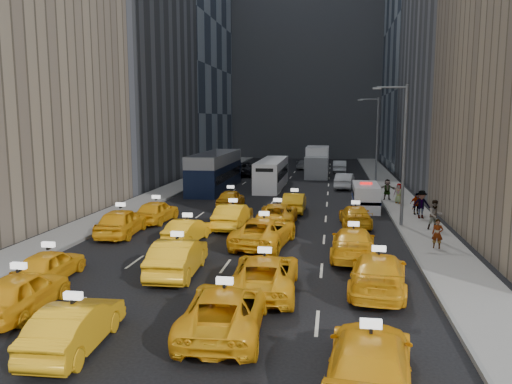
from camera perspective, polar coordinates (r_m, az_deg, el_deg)
ground at (r=21.96m, az=-4.64°, el=-9.93°), size 160.00×160.00×0.00m
sidewalk_west at (r=48.30m, az=-9.89°, el=0.16°), size 3.00×90.00×0.15m
sidewalk_east at (r=46.11m, az=15.67°, el=-0.42°), size 3.00×90.00×0.15m
curb_west at (r=47.85m, az=-8.25°, el=0.14°), size 0.15×90.00×0.18m
curb_east at (r=45.96m, az=13.88°, el=-0.36°), size 0.15×90.00×0.18m
building_west_far at (r=79.74m, az=-10.46°, el=18.46°), size 16.00×22.00×42.00m
building_backdrop at (r=93.31m, az=5.95°, el=16.44°), size 30.00×12.00×40.00m
streetlight_near at (r=32.60m, az=16.37°, el=4.59°), size 2.15×0.22×9.00m
streetlight_far at (r=52.47m, az=13.55°, el=6.02°), size 2.15×0.22×9.00m
taxi_0 at (r=19.93m, az=-25.31°, el=-10.35°), size 1.97×4.57×1.54m
taxi_1 at (r=16.45m, az=-19.99°, el=-14.18°), size 1.76×4.48×1.45m
taxi_2 at (r=16.64m, az=-3.57°, el=-13.28°), size 2.81×5.58×1.51m
taxi_3 at (r=13.79m, az=12.86°, el=-18.24°), size 2.66×5.47×1.53m
taxi_4 at (r=23.30m, az=-22.52°, el=-7.72°), size 1.68×4.05×1.37m
taxi_5 at (r=22.57m, az=-8.94°, el=-7.32°), size 2.00×5.06×1.64m
taxi_6 at (r=20.13m, az=1.00°, el=-9.34°), size 2.74×5.59×1.53m
taxi_7 at (r=20.78m, az=13.77°, el=-8.97°), size 2.74×5.58×1.56m
taxi_8 at (r=30.63m, az=-15.15°, el=-3.32°), size 2.33×5.01×1.66m
taxi_9 at (r=28.36m, az=-7.81°, el=-4.37°), size 1.95×4.19×1.33m
taxi_10 at (r=27.25m, az=0.93°, el=-4.55°), size 3.35×5.97×1.58m
taxi_11 at (r=25.36m, az=11.04°, el=-5.76°), size 2.39×5.34×1.52m
taxi_12 at (r=34.03m, az=-11.31°, el=-2.17°), size 2.09×4.53×1.50m
taxi_13 at (r=31.61m, az=-2.64°, el=-2.75°), size 1.85×4.84×1.57m
taxi_14 at (r=32.48m, az=2.48°, el=-2.56°), size 2.53×5.27×1.45m
taxi_15 at (r=32.87m, az=11.28°, el=-2.69°), size 2.14×4.69×1.33m
taxi_16 at (r=39.08m, az=-2.91°, el=-0.74°), size 1.78×4.13×1.39m
taxi_17 at (r=37.14m, az=4.41°, el=-1.20°), size 1.53×4.35×1.43m
nypd_van at (r=38.84m, az=12.42°, el=-0.60°), size 2.43×5.09×2.11m
double_decker at (r=48.70m, az=-4.68°, el=2.33°), size 3.14×12.33×3.56m
city_bus at (r=50.02m, az=1.82°, el=2.09°), size 3.28×11.10×2.82m
box_truck at (r=60.02m, az=7.00°, el=3.42°), size 3.63×8.02×3.54m
misc_car_0 at (r=50.23m, az=10.10°, el=1.27°), size 2.16×4.85×1.55m
misc_car_1 at (r=60.64m, az=-1.18°, el=2.65°), size 3.20×6.10×1.64m
misc_car_2 at (r=68.61m, az=5.59°, el=3.15°), size 2.31×4.72×1.32m
misc_car_3 at (r=65.94m, az=2.27°, el=3.00°), size 1.91×4.18×1.39m
misc_car_4 at (r=64.99m, az=9.53°, el=2.89°), size 1.68×4.75×1.56m
pedestrian_0 at (r=27.84m, az=20.03°, el=-4.51°), size 0.64×0.51×1.55m
pedestrian_1 at (r=32.38m, az=19.79°, el=-2.48°), size 0.97×0.65×1.83m
pedestrian_2 at (r=35.73m, az=18.38°, el=-1.35°), size 1.30×0.67×1.92m
pedestrian_3 at (r=37.11m, az=17.84°, el=-1.29°), size 0.96×0.60×1.52m
pedestrian_4 at (r=41.61m, az=15.99°, el=-0.14°), size 0.87×0.64×1.60m
pedestrian_5 at (r=43.24m, az=14.77°, el=0.30°), size 1.61×0.55×1.71m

